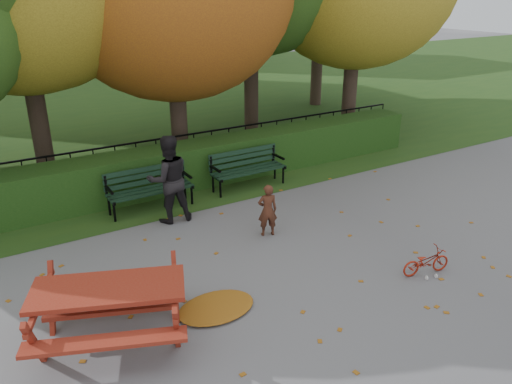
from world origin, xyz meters
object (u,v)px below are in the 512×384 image
bench_left (149,185)px  adult (169,179)px  bench_right (247,166)px  picnic_table (109,299)px  child (268,210)px  bicycle (426,261)px

bench_left → adult: bearing=-79.5°
bench_right → adult: bearing=-160.4°
bench_left → picnic_table: picnic_table is taller
bench_left → child: size_ratio=1.75×
adult → child: bearing=135.6°
bench_left → bicycle: size_ratio=2.09×
bicycle → bench_right: bearing=18.7°
bench_left → child: 2.78m
child → bicycle: 2.95m
bench_right → bicycle: 4.94m
picnic_table → bicycle: bearing=10.1°
bench_left → bench_right: bearing=0.0°
bench_left → bench_right: 2.40m
adult → bench_left: bearing=-74.2°
bench_left → picnic_table: size_ratio=0.75×
bench_right → picnic_table: (-4.34, -3.88, 0.13)m
picnic_table → adult: size_ratio=1.34×
bench_left → bicycle: bench_left is taller
bench_right → child: size_ratio=1.75×
picnic_table → adult: 3.73m
bench_left → adult: size_ratio=1.01×
bench_left → bench_right: size_ratio=1.00×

